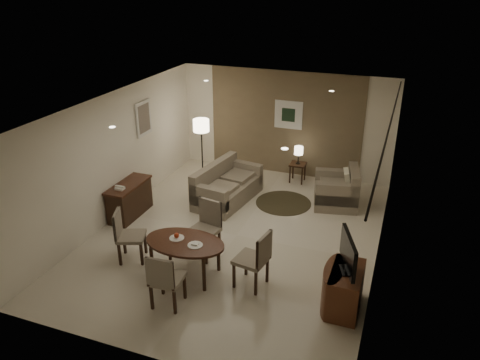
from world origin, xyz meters
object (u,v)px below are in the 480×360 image
at_px(chair_left, 131,236).
at_px(sofa, 228,184).
at_px(chair_near, 167,278).
at_px(chair_far, 203,230).
at_px(dining_table, 186,258).
at_px(side_table, 297,173).
at_px(tv_cabinet, 345,290).
at_px(chair_right, 251,259).
at_px(armchair, 336,187).
at_px(floor_lamp, 202,149).
at_px(console_desk, 130,200).

relative_size(chair_left, sofa, 0.54).
distance_m(chair_near, chair_far, 1.49).
height_order(dining_table, side_table, dining_table).
xyz_separation_m(tv_cabinet, side_table, (-1.89, 4.53, -0.10)).
relative_size(chair_right, armchair, 1.04).
xyz_separation_m(tv_cabinet, dining_table, (-2.76, -0.06, -0.02)).
bearing_deg(chair_left, dining_table, -115.59).
bearing_deg(floor_lamp, dining_table, -69.46).
height_order(chair_left, armchair, chair_left).
xyz_separation_m(console_desk, side_table, (3.00, 3.03, -0.13)).
distance_m(chair_near, sofa, 3.82).
bearing_deg(sofa, chair_far, -160.89).
bearing_deg(chair_far, sofa, 112.02).
relative_size(sofa, side_table, 3.71).
xyz_separation_m(chair_near, chair_right, (1.07, 0.93, 0.03)).
relative_size(sofa, armchair, 1.83).
bearing_deg(floor_lamp, console_desk, -105.22).
distance_m(armchair, side_table, 1.49).
xyz_separation_m(chair_left, side_table, (2.01, 4.50, -0.25)).
distance_m(dining_table, chair_near, 0.84).
distance_m(chair_far, chair_right, 1.26).
height_order(console_desk, chair_right, chair_right).
distance_m(dining_table, chair_right, 1.19).
bearing_deg(side_table, console_desk, -134.73).
relative_size(chair_far, sofa, 0.58).
bearing_deg(console_desk, dining_table, -36.22).
bearing_deg(chair_near, tv_cabinet, -165.34).
relative_size(chair_left, side_table, 2.01).
relative_size(tv_cabinet, sofa, 0.49).
relative_size(console_desk, armchair, 1.20).
bearing_deg(armchair, floor_lamp, -107.07).
xyz_separation_m(chair_right, armchair, (0.83, 3.52, -0.08)).
bearing_deg(side_table, chair_left, -114.10).
bearing_deg(chair_left, armchair, -62.57).
distance_m(chair_near, chair_right, 1.42).
relative_size(dining_table, chair_far, 1.34).
height_order(tv_cabinet, chair_right, chair_right).
height_order(armchair, floor_lamp, floor_lamp).
bearing_deg(sofa, side_table, -29.40).
height_order(dining_table, floor_lamp, floor_lamp).
bearing_deg(floor_lamp, armchair, -5.11).
xyz_separation_m(chair_far, floor_lamp, (-1.51, 3.28, 0.26)).
height_order(chair_near, armchair, chair_near).
height_order(console_desk, armchair, armchair).
bearing_deg(chair_right, sofa, -141.68).
bearing_deg(armchair, console_desk, -75.23).
height_order(chair_far, chair_right, chair_far).
bearing_deg(chair_right, armchair, 176.42).
bearing_deg(armchair, dining_table, -40.74).
height_order(console_desk, chair_far, chair_far).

